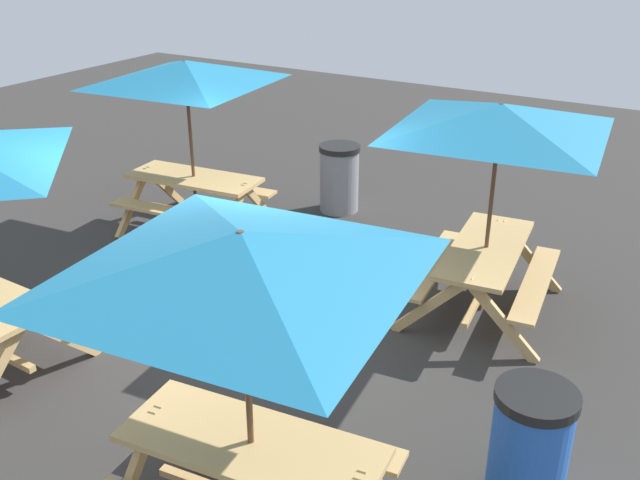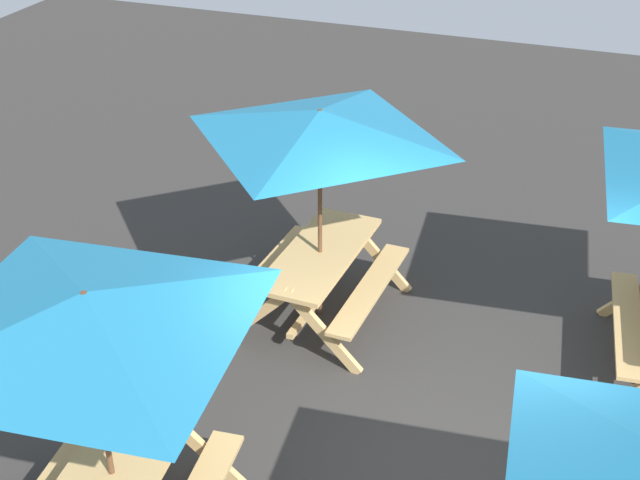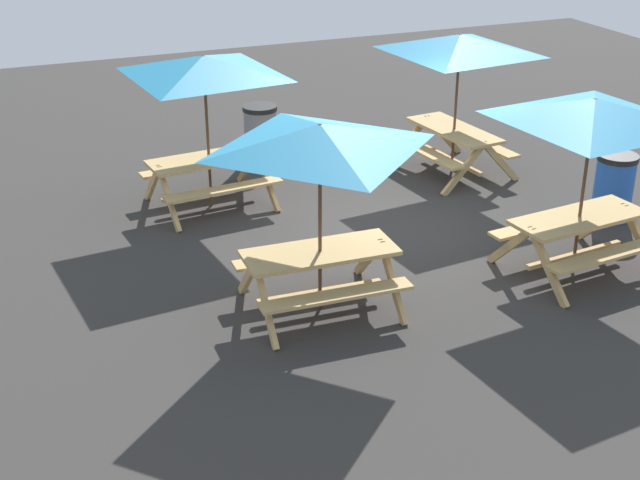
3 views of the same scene
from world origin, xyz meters
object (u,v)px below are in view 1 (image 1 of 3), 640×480
Objects in this scene: picnic_table_0 at (243,279)px; trash_bin_blue at (529,448)px; trash_bin_gray at (339,178)px; picnic_table_1 at (186,85)px; picnic_table_3 at (498,134)px.

picnic_table_0 is 2.87× the size of trash_bin_blue.
picnic_table_0 is 2.87× the size of trash_bin_gray.
picnic_table_1 is at bearing 49.88° from trash_bin_gray.
trash_bin_blue is at bearing -148.28° from picnic_table_0.
trash_bin_blue is at bearing 147.26° from picnic_table_1.
picnic_table_0 is 2.48m from trash_bin_blue.
trash_bin_gray is 5.84m from trash_bin_blue.
trash_bin_gray is 1.00× the size of trash_bin_blue.
picnic_table_0 reaches higher than trash_bin_gray.
trash_bin_gray is at bearing -128.53° from picnic_table_3.
picnic_table_3 is at bearing -101.51° from picnic_table_0.
picnic_table_3 is 2.87× the size of trash_bin_blue.
trash_bin_gray and trash_bin_blue have the same top height.
trash_bin_gray is at bearing -136.00° from picnic_table_1.
trash_bin_blue is (-5.31, 2.69, -1.49)m from picnic_table_1.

